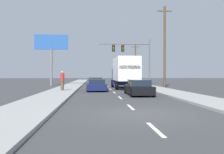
{
  "coord_description": "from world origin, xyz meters",
  "views": [
    {
      "loc": [
        -1.85,
        -10.2,
        1.67
      ],
      "look_at": [
        -0.2,
        12.09,
        1.41
      ],
      "focal_mm": 39.2,
      "sensor_mm": 36.0,
      "label": 1
    }
  ],
  "objects_px": {
    "car_yellow": "(95,83)",
    "car_black": "(139,88)",
    "car_navy": "(97,85)",
    "utility_pole_mid": "(165,46)",
    "box_truck": "(125,71)",
    "roadside_billboard": "(51,48)",
    "traffic_signal_mast": "(129,52)",
    "pedestrian_near_corner": "(62,81)",
    "utility_pole_far": "(135,62)"
  },
  "relations": [
    {
      "from": "car_yellow",
      "to": "traffic_signal_mast",
      "type": "height_order",
      "value": "traffic_signal_mast"
    },
    {
      "from": "box_truck",
      "to": "utility_pole_far",
      "type": "bearing_deg",
      "value": 77.43
    },
    {
      "from": "car_black",
      "to": "roadside_billboard",
      "type": "xyz_separation_m",
      "value": [
        -9.73,
        16.89,
        4.85
      ]
    },
    {
      "from": "box_truck",
      "to": "utility_pole_mid",
      "type": "xyz_separation_m",
      "value": [
        5.16,
        1.69,
        3.16
      ]
    },
    {
      "from": "car_yellow",
      "to": "pedestrian_near_corner",
      "type": "distance_m",
      "value": 7.88
    },
    {
      "from": "car_navy",
      "to": "pedestrian_near_corner",
      "type": "xyz_separation_m",
      "value": [
        -3.27,
        -1.08,
        0.52
      ]
    },
    {
      "from": "car_yellow",
      "to": "roadside_billboard",
      "type": "height_order",
      "value": "roadside_billboard"
    },
    {
      "from": "box_truck",
      "to": "car_black",
      "type": "distance_m",
      "value": 8.81
    },
    {
      "from": "traffic_signal_mast",
      "to": "utility_pole_mid",
      "type": "xyz_separation_m",
      "value": [
        3.49,
        -6.57,
        0.17
      ]
    },
    {
      "from": "traffic_signal_mast",
      "to": "roadside_billboard",
      "type": "relative_size",
      "value": 1.03
    },
    {
      "from": "car_yellow",
      "to": "car_black",
      "type": "bearing_deg",
      "value": -73.56
    },
    {
      "from": "utility_pole_far",
      "to": "pedestrian_near_corner",
      "type": "relative_size",
      "value": 4.41
    },
    {
      "from": "roadside_billboard",
      "to": "traffic_signal_mast",
      "type": "bearing_deg",
      "value": 0.33
    },
    {
      "from": "traffic_signal_mast",
      "to": "pedestrian_near_corner",
      "type": "xyz_separation_m",
      "value": [
        -8.2,
        -12.75,
        -3.93
      ]
    },
    {
      "from": "car_yellow",
      "to": "car_black",
      "type": "xyz_separation_m",
      "value": [
        3.36,
        -11.4,
        0.0
      ]
    },
    {
      "from": "car_black",
      "to": "utility_pole_mid",
      "type": "height_order",
      "value": "utility_pole_mid"
    },
    {
      "from": "car_yellow",
      "to": "utility_pole_far",
      "type": "height_order",
      "value": "utility_pole_far"
    },
    {
      "from": "car_yellow",
      "to": "roadside_billboard",
      "type": "xyz_separation_m",
      "value": [
        -6.37,
        5.49,
        4.85
      ]
    },
    {
      "from": "box_truck",
      "to": "pedestrian_near_corner",
      "type": "xyz_separation_m",
      "value": [
        -6.54,
        -4.5,
        -0.94
      ]
    },
    {
      "from": "car_navy",
      "to": "roadside_billboard",
      "type": "bearing_deg",
      "value": 119.1
    },
    {
      "from": "box_truck",
      "to": "roadside_billboard",
      "type": "xyz_separation_m",
      "value": [
        -9.74,
        8.19,
        3.42
      ]
    },
    {
      "from": "roadside_billboard",
      "to": "pedestrian_near_corner",
      "type": "xyz_separation_m",
      "value": [
        3.19,
        -12.69,
        -4.36
      ]
    },
    {
      "from": "car_yellow",
      "to": "car_navy",
      "type": "xyz_separation_m",
      "value": [
        0.09,
        -6.12,
        -0.03
      ]
    },
    {
      "from": "car_navy",
      "to": "pedestrian_near_corner",
      "type": "bearing_deg",
      "value": -161.68
    },
    {
      "from": "car_navy",
      "to": "utility_pole_far",
      "type": "height_order",
      "value": "utility_pole_far"
    },
    {
      "from": "car_navy",
      "to": "traffic_signal_mast",
      "type": "xyz_separation_m",
      "value": [
        4.94,
        11.67,
        4.45
      ]
    },
    {
      "from": "car_yellow",
      "to": "utility_pole_far",
      "type": "bearing_deg",
      "value": 67.68
    },
    {
      "from": "car_black",
      "to": "pedestrian_near_corner",
      "type": "bearing_deg",
      "value": 147.31
    },
    {
      "from": "box_truck",
      "to": "utility_pole_far",
      "type": "height_order",
      "value": "utility_pole_far"
    },
    {
      "from": "traffic_signal_mast",
      "to": "utility_pole_mid",
      "type": "distance_m",
      "value": 7.44
    },
    {
      "from": "utility_pole_mid",
      "to": "utility_pole_far",
      "type": "bearing_deg",
      "value": 89.58
    },
    {
      "from": "car_yellow",
      "to": "box_truck",
      "type": "xyz_separation_m",
      "value": [
        3.37,
        -2.7,
        1.44
      ]
    },
    {
      "from": "traffic_signal_mast",
      "to": "utility_pole_far",
      "type": "bearing_deg",
      "value": 76.81
    },
    {
      "from": "car_navy",
      "to": "utility_pole_mid",
      "type": "height_order",
      "value": "utility_pole_mid"
    },
    {
      "from": "box_truck",
      "to": "utility_pole_far",
      "type": "xyz_separation_m",
      "value": [
        5.32,
        23.86,
        2.18
      ]
    },
    {
      "from": "car_yellow",
      "to": "pedestrian_near_corner",
      "type": "bearing_deg",
      "value": -113.79
    },
    {
      "from": "car_navy",
      "to": "car_yellow",
      "type": "bearing_deg",
      "value": 90.87
    },
    {
      "from": "traffic_signal_mast",
      "to": "roadside_billboard",
      "type": "xyz_separation_m",
      "value": [
        -11.4,
        -0.06,
        0.44
      ]
    },
    {
      "from": "box_truck",
      "to": "utility_pole_mid",
      "type": "relative_size",
      "value": 0.77
    },
    {
      "from": "traffic_signal_mast",
      "to": "pedestrian_near_corner",
      "type": "distance_m",
      "value": 15.67
    },
    {
      "from": "car_yellow",
      "to": "car_black",
      "type": "distance_m",
      "value": 11.88
    },
    {
      "from": "box_truck",
      "to": "roadside_billboard",
      "type": "relative_size",
      "value": 1.04
    },
    {
      "from": "car_black",
      "to": "utility_pole_far",
      "type": "height_order",
      "value": "utility_pole_far"
    },
    {
      "from": "box_truck",
      "to": "traffic_signal_mast",
      "type": "relative_size",
      "value": 1.01
    },
    {
      "from": "utility_pole_far",
      "to": "roadside_billboard",
      "type": "bearing_deg",
      "value": -133.85
    },
    {
      "from": "box_truck",
      "to": "pedestrian_near_corner",
      "type": "bearing_deg",
      "value": -145.47
    },
    {
      "from": "traffic_signal_mast",
      "to": "car_navy",
      "type": "bearing_deg",
      "value": -112.93
    },
    {
      "from": "traffic_signal_mast",
      "to": "utility_pole_mid",
      "type": "relative_size",
      "value": 0.76
    },
    {
      "from": "utility_pole_mid",
      "to": "roadside_billboard",
      "type": "height_order",
      "value": "utility_pole_mid"
    },
    {
      "from": "car_navy",
      "to": "box_truck",
      "type": "height_order",
      "value": "box_truck"
    }
  ]
}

